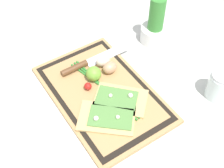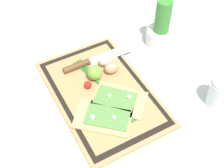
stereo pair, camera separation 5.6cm
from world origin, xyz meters
TOP-DOWN VIEW (x-y plane):
  - ground_plane at (0.00, 0.00)m, footprint 6.00×6.00m
  - cutting_board at (0.00, 0.00)m, footprint 0.47×0.30m
  - pizza_slice_near at (0.10, -0.04)m, footprint 0.20×0.21m
  - pizza_slice_far at (0.06, 0.03)m, footprint 0.20×0.20m
  - knife at (-0.14, 0.01)m, footprint 0.04×0.27m
  - egg_brown at (-0.06, 0.07)m, footprint 0.04×0.05m
  - egg_pink at (-0.11, 0.07)m, footprint 0.04×0.05m
  - lime at (-0.07, 0.01)m, footprint 0.05×0.05m
  - cherry_tomato_red at (-0.04, -0.03)m, footprint 0.03×0.03m
  - scallion_bunch at (-0.01, 0.01)m, footprint 0.33×0.08m
  - herb_pot at (-0.12, 0.32)m, footprint 0.11×0.11m
  - sauce_jar at (0.21, 0.32)m, footprint 0.08×0.08m

SIDE VIEW (x-z plane):
  - ground_plane at x=0.00m, z-range 0.00..0.00m
  - cutting_board at x=0.00m, z-range 0.00..0.02m
  - scallion_bunch at x=-0.01m, z-range 0.02..0.02m
  - pizza_slice_near at x=0.10m, z-range 0.01..0.03m
  - pizza_slice_far at x=0.06m, z-range 0.01..0.03m
  - knife at x=-0.14m, z-range 0.01..0.04m
  - cherry_tomato_red at x=-0.04m, z-range 0.02..0.04m
  - egg_brown at x=-0.06m, z-range 0.02..0.06m
  - egg_pink at x=-0.11m, z-range 0.02..0.06m
  - lime at x=-0.07m, z-range 0.02..0.07m
  - sauce_jar at x=0.21m, z-range -0.01..0.10m
  - herb_pot at x=-0.12m, z-range -0.03..0.16m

